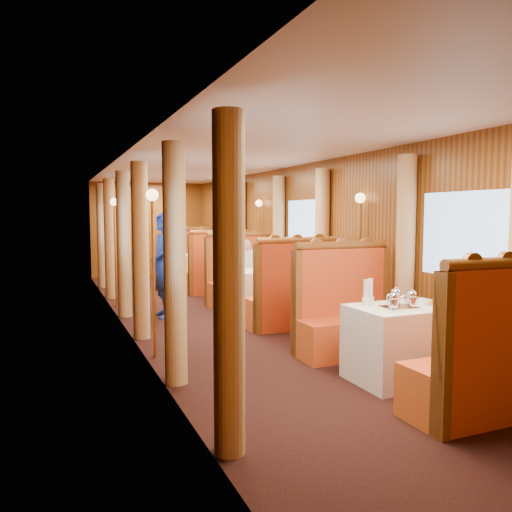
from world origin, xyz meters
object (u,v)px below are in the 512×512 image
table_mid (264,293)px  rose_vase_mid (264,259)px  banquette_far_aft (191,264)px  steward (163,265)px  teapot_left (394,303)px  teapot_back (395,299)px  banquette_far_fwd (217,273)px  teapot_right (412,301)px  banquette_mid_aft (242,282)px  banquette_near_fwd (486,367)px  passenger (247,266)px  table_far (203,270)px  rose_vase_far (202,246)px  banquette_near_aft (348,319)px  table_near (404,343)px  fruit_plate (435,304)px  banquette_mid_fwd (292,299)px  tea_tray (399,307)px

table_mid → rose_vase_mid: (0.01, 0.03, 0.55)m
banquette_far_aft → steward: bearing=-111.1°
banquette_far_aft → teapot_left: (-0.22, -8.12, 0.39)m
teapot_back → rose_vase_mid: (0.08, 3.46, 0.11)m
banquette_far_fwd → teapot_right: banquette_far_fwd is taller
banquette_mid_aft → banquette_near_fwd: bearing=-90.0°
passenger → banquette_near_fwd: bearing=-90.0°
table_far → rose_vase_far: rose_vase_far is taller
banquette_near_aft → table_far: 5.99m
steward → passenger: bearing=98.7°
table_near → banquette_near_fwd: size_ratio=0.78×
fruit_plate → banquette_mid_fwd: bearing=96.2°
table_mid → teapot_left: teapot_left is taller
table_mid → banquette_mid_fwd: bearing=-90.0°
teapot_back → rose_vase_mid: bearing=108.6°
table_mid → passenger: size_ratio=1.38×
banquette_near_fwd → fruit_plate: banquette_near_fwd is taller
banquette_mid_aft → fruit_plate: 4.64m
rose_vase_far → steward: 3.42m
banquette_far_aft → rose_vase_mid: banquette_far_aft is taller
teapot_back → banquette_mid_fwd: bearing=108.4°
teapot_left → rose_vase_far: rose_vase_far is taller
banquette_far_aft → rose_vase_mid: (0.01, -4.49, 0.50)m
banquette_mid_fwd → passenger: bearing=90.0°
banquette_far_aft → teapot_back: (-0.06, -7.95, 0.39)m
banquette_near_fwd → banquette_mid_aft: (0.00, 5.53, 0.00)m
tea_tray → teapot_right: (0.11, -0.04, 0.06)m
tea_tray → table_mid: bearing=88.0°
teapot_right → steward: bearing=103.8°
banquette_near_fwd → steward: size_ratio=0.80×
tea_tray → teapot_back: 0.15m
rose_vase_mid → table_far: bearing=90.2°
rose_vase_mid → steward: 1.64m
table_near → table_mid: size_ratio=1.00×
banquette_near_fwd → table_near: bearing=90.0°
banquette_mid_fwd → tea_tray: 2.57m
table_near → rose_vase_far: 7.06m
banquette_near_aft → fruit_plate: banquette_near_aft is taller
banquette_far_fwd → passenger: banquette_far_fwd is taller
table_near → banquette_mid_fwd: 2.49m
table_near → teapot_right: size_ratio=6.38×
teapot_right → rose_vase_mid: rose_vase_mid is taller
fruit_plate → banquette_far_aft: bearing=92.0°
banquette_near_aft → banquette_mid_aft: size_ratio=1.00×
banquette_far_fwd → table_near: bearing=-90.0°
table_mid → banquette_near_aft: bearing=-90.0°
teapot_left → steward: steward is taller
banquette_near_fwd → banquette_far_aft: same height
table_far → teapot_left: (-0.22, -7.11, 0.44)m
teapot_right → teapot_back: 0.18m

